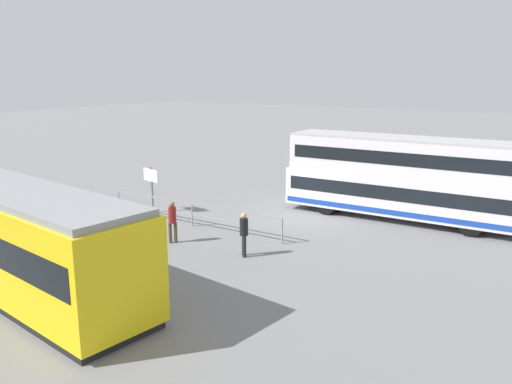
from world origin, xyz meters
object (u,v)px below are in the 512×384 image
(pedestrian_crossing, at_px, (244,231))
(info_sign, at_px, (151,181))
(pedestrian_near_railing, at_px, (172,219))
(double_decker_bus, at_px, (406,179))
(tram_yellow, at_px, (3,231))

(pedestrian_crossing, xyz_separation_m, info_sign, (7.48, -2.76, 0.63))
(pedestrian_near_railing, bearing_deg, info_sign, -36.31)
(double_decker_bus, xyz_separation_m, pedestrian_near_railing, (6.86, 8.60, -1.00))
(double_decker_bus, relative_size, pedestrian_crossing, 6.76)
(pedestrian_near_railing, height_order, pedestrian_crossing, pedestrian_near_railing)
(tram_yellow, height_order, pedestrian_near_railing, tram_yellow)
(pedestrian_near_railing, xyz_separation_m, pedestrian_crossing, (-3.37, -0.26, -0.02))
(double_decker_bus, distance_m, tram_yellow, 17.10)
(double_decker_bus, xyz_separation_m, info_sign, (10.96, 5.59, -0.39))
(double_decker_bus, bearing_deg, pedestrian_near_railing, 51.44)
(double_decker_bus, distance_m, pedestrian_near_railing, 11.05)
(double_decker_bus, bearing_deg, pedestrian_crossing, 67.30)
(pedestrian_near_railing, xyz_separation_m, info_sign, (4.11, -3.02, 0.61))
(tram_yellow, relative_size, pedestrian_crossing, 8.01)
(pedestrian_crossing, bearing_deg, pedestrian_near_railing, 4.42)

